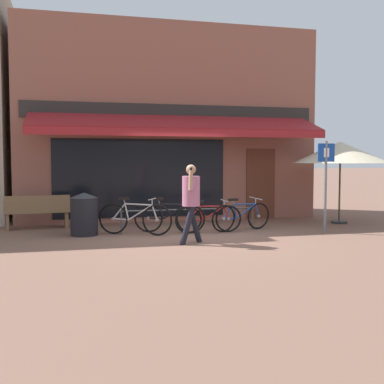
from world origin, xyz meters
name	(u,v)px	position (x,y,z in m)	size (l,w,h in m)	color
ground_plane	(191,237)	(0.00, 0.00, 0.00)	(160.00, 160.00, 0.00)	brown
shop_front	(164,125)	(0.20, 4.33, 2.85)	(8.82, 4.44, 5.71)	#8E5647
bike_rack_rail	(189,213)	(0.13, 0.75, 0.47)	(3.42, 0.04, 0.57)	#47494F
bicycle_silver	(135,218)	(-1.23, 0.58, 0.40)	(1.65, 0.88, 0.88)	black
bicycle_black	(169,217)	(-0.39, 0.68, 0.38)	(1.67, 0.77, 0.86)	black
bicycle_red	(208,218)	(0.54, 0.44, 0.36)	(1.67, 0.52, 0.80)	black
bicycle_blue	(241,216)	(1.43, 0.59, 0.37)	(1.71, 0.64, 0.83)	black
pedestrian_adult	(191,195)	(-0.22, -0.88, 1.03)	(0.57, 0.66, 1.69)	black
litter_bin	(84,214)	(-2.39, 0.78, 0.51)	(0.65, 0.65, 1.01)	black
parking_sign	(326,176)	(3.31, -0.17, 1.37)	(0.44, 0.07, 2.22)	slate
cafe_parasol	(340,153)	(4.57, 1.29, 1.97)	(2.63, 2.63, 2.27)	#4C3D2D
park_bench	(37,211)	(-3.53, 2.11, 0.46)	(1.63, 0.58, 0.87)	brown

